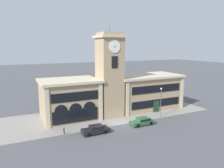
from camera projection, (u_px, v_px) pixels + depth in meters
ground_plane at (123, 125)px, 39.32m from camera, size 300.00×300.00×0.00m
sidewalk_kerb at (108, 114)px, 45.30m from camera, size 42.66×13.50×0.15m
clock_tower at (110, 75)px, 43.02m from camera, size 5.12×5.12×17.83m
town_hall_left_wing at (70, 99)px, 42.01m from camera, size 11.09×8.62×7.78m
town_hall_right_wing at (146, 92)px, 49.57m from camera, size 15.52×8.62×7.65m
parked_car_near at (96, 129)px, 35.37m from camera, size 4.43×1.88×1.34m
parked_car_mid at (142, 121)px, 39.23m from camera, size 4.48×1.79×1.32m
street_lamp at (161, 98)px, 42.82m from camera, size 0.36×0.36×5.87m
bollard at (64, 131)px, 34.90m from camera, size 0.18×0.18×1.06m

